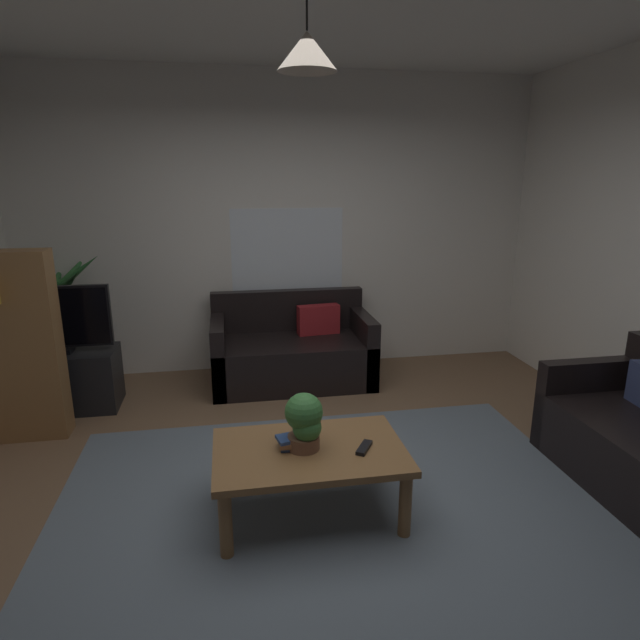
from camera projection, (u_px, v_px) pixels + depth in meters
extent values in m
cube|color=brown|center=(329.00, 501.00, 3.23)|extent=(4.98, 4.85, 0.02)
cube|color=slate|center=(335.00, 520.00, 3.03)|extent=(3.24, 2.67, 0.01)
cube|color=silver|center=(282.00, 226.00, 5.18)|extent=(5.10, 0.06, 2.85)
cube|color=white|center=(288.00, 258.00, 5.24)|extent=(1.09, 0.01, 0.97)
cube|color=black|center=(292.00, 361.00, 5.00)|extent=(1.47, 0.80, 0.42)
cube|color=black|center=(287.00, 310.00, 5.21)|extent=(1.47, 0.12, 0.40)
cube|color=black|center=(219.00, 354.00, 4.86)|extent=(0.12, 0.80, 0.64)
cube|color=black|center=(362.00, 346.00, 5.08)|extent=(0.12, 0.80, 0.64)
cube|color=maroon|center=(318.00, 319.00, 5.11)|extent=(0.41, 0.17, 0.28)
cube|color=black|center=(589.00, 402.00, 3.84)|extent=(0.80, 0.12, 0.64)
cube|color=olive|center=(309.00, 452.00, 3.00)|extent=(1.07, 0.69, 0.04)
cylinder|color=olive|center=(226.00, 524.00, 2.70)|extent=(0.07, 0.07, 0.38)
cylinder|color=olive|center=(405.00, 505.00, 2.86)|extent=(0.07, 0.07, 0.38)
cylinder|color=olive|center=(225.00, 466.00, 3.24)|extent=(0.07, 0.07, 0.38)
cylinder|color=olive|center=(376.00, 452.00, 3.40)|extent=(0.07, 0.07, 0.38)
cube|color=#2D4C8C|center=(292.00, 445.00, 3.00)|extent=(0.13, 0.12, 0.02)
cube|color=#99663F|center=(292.00, 442.00, 2.98)|extent=(0.15, 0.12, 0.03)
cube|color=#2D4C8C|center=(291.00, 438.00, 2.98)|extent=(0.17, 0.14, 0.02)
cube|color=black|center=(364.00, 448.00, 2.98)|extent=(0.13, 0.16, 0.02)
cylinder|color=brown|center=(304.00, 442.00, 2.98)|extent=(0.18, 0.18, 0.08)
sphere|color=#3D7F3D|center=(307.00, 427.00, 2.94)|extent=(0.16, 0.16, 0.16)
sphere|color=#3D7F3D|center=(304.00, 412.00, 2.94)|extent=(0.21, 0.21, 0.21)
cube|color=black|center=(62.00, 380.00, 4.42)|extent=(0.90, 0.44, 0.50)
cube|color=black|center=(52.00, 317.00, 4.26)|extent=(0.90, 0.05, 0.50)
cube|color=black|center=(51.00, 318.00, 4.23)|extent=(0.86, 0.00, 0.46)
cube|color=black|center=(57.00, 350.00, 4.33)|extent=(0.24, 0.16, 0.04)
cylinder|color=brown|center=(66.00, 371.00, 4.92)|extent=(0.32, 0.32, 0.30)
cylinder|color=brown|center=(60.00, 323.00, 4.80)|extent=(0.05, 0.05, 0.62)
cone|color=#2D6B33|center=(77.00, 272.00, 4.68)|extent=(0.48, 0.18, 0.39)
cone|color=#2D6B33|center=(75.00, 270.00, 4.87)|extent=(0.34, 0.44, 0.41)
cone|color=#2D6B33|center=(58.00, 276.00, 4.89)|extent=(0.13, 0.46, 0.27)
cone|color=#2D6B33|center=(36.00, 279.00, 4.77)|extent=(0.42, 0.35, 0.30)
cone|color=#2D6B33|center=(21.00, 283.00, 4.60)|extent=(0.54, 0.26, 0.26)
cone|color=#2D6B33|center=(43.00, 278.00, 4.53)|extent=(0.17, 0.39, 0.35)
cone|color=#2D6B33|center=(70.00, 281.00, 4.56)|extent=(0.39, 0.47, 0.36)
cube|color=olive|center=(8.00, 348.00, 3.82)|extent=(0.70, 0.22, 1.40)
cone|color=beige|center=(307.00, 51.00, 2.45)|extent=(0.29, 0.29, 0.17)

